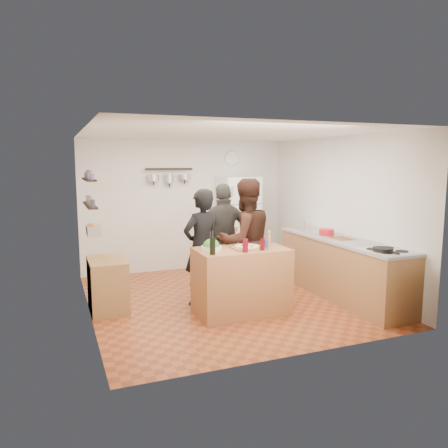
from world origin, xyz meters
name	(u,v)px	position (x,y,z in m)	size (l,w,h in m)	color
room_shell	(217,215)	(0.00, 0.39, 1.25)	(4.20, 4.20, 4.20)	brown
prep_island	(241,281)	(-0.03, -0.63, 0.46)	(1.25, 0.72, 0.91)	#9F663A
pizza_board	(247,248)	(0.05, -0.65, 0.92)	(0.42, 0.34, 0.02)	#915D34
pizza	(247,246)	(0.05, -0.65, 0.94)	(0.34, 0.34, 0.02)	beige
salad_bowl	(211,248)	(-0.45, -0.58, 0.94)	(0.28, 0.28, 0.06)	white
wine_bottle	(213,246)	(-0.53, -0.85, 1.02)	(0.07, 0.07, 0.22)	black
wine_glass_near	(245,245)	(-0.08, -0.87, 1.00)	(0.07, 0.07, 0.18)	#5E0816
wine_glass_far	(262,244)	(0.19, -0.83, 0.99)	(0.06, 0.06, 0.16)	#510708
pepper_mill	(269,240)	(0.42, -0.58, 0.99)	(0.05, 0.05, 0.17)	#A88146
salt_canister	(265,244)	(0.27, -0.75, 0.97)	(0.08, 0.08, 0.13)	navy
person_left	(202,247)	(-0.41, -0.06, 0.85)	(0.62, 0.41, 1.71)	black
person_center	(245,241)	(0.22, -0.19, 0.92)	(0.90, 0.70, 1.85)	black
person_back	(225,238)	(0.14, 0.42, 0.87)	(1.02, 0.43, 1.75)	#302D2A
counter_run	(342,269)	(1.70, -0.55, 0.45)	(0.63, 2.63, 0.90)	#9E7042
stove_top	(387,251)	(1.70, -1.50, 0.91)	(0.60, 0.62, 0.02)	white
skillet	(383,250)	(1.60, -1.53, 0.94)	(0.26, 0.26, 0.05)	black
sink	(312,231)	(1.70, 0.30, 0.92)	(0.50, 0.80, 0.03)	silver
cutting_board	(342,239)	(1.70, -0.53, 0.91)	(0.30, 0.40, 0.02)	brown
red_bowl	(327,232)	(1.65, -0.19, 0.97)	(0.23, 0.23, 0.10)	red
fridge	(238,223)	(0.95, 1.75, 0.90)	(0.70, 0.68, 1.80)	white
wall_clock	(232,158)	(0.95, 2.08, 2.15)	(0.30, 0.30, 0.03)	silver
spice_shelf_lower	(90,205)	(-1.93, 0.20, 1.50)	(0.12, 1.00, 0.03)	black
spice_shelf_upper	(89,179)	(-1.93, 0.20, 1.85)	(0.12, 1.00, 0.03)	black
produce_basket	(93,230)	(-1.90, 0.20, 1.15)	(0.18, 0.35, 0.14)	silver
side_table	(108,284)	(-1.74, 0.19, 0.36)	(0.50, 0.80, 0.73)	#9C7341
pot_rack	(169,169)	(-0.35, 2.00, 1.95)	(0.90, 0.04, 0.04)	black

